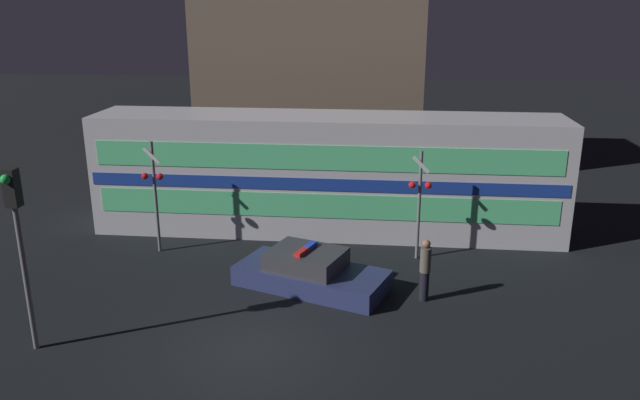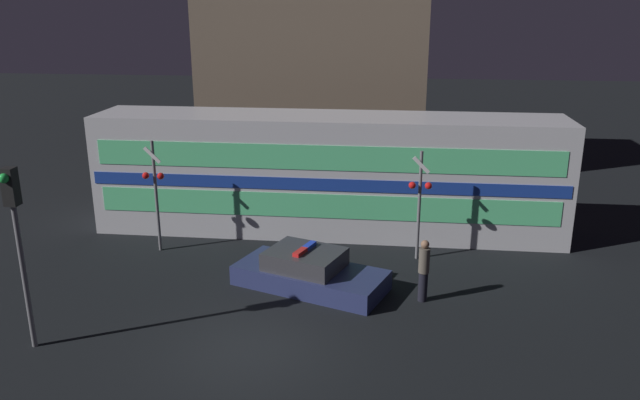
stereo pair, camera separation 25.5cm
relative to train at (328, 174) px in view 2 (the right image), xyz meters
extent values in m
plane|color=black|center=(-1.05, -8.77, -2.17)|extent=(120.00, 120.00, 0.00)
cube|color=silver|center=(0.00, 0.01, 0.00)|extent=(17.02, 2.86, 4.35)
cube|color=#193899|center=(0.00, -1.43, 0.00)|extent=(16.68, 0.03, 0.43)
cube|color=#59D88C|center=(0.00, -1.43, -0.78)|extent=(16.17, 0.02, 0.87)
cube|color=#59D88C|center=(0.00, -1.43, 0.96)|extent=(16.17, 0.02, 0.87)
cube|color=navy|center=(0.00, -5.07, -1.87)|extent=(4.90, 3.37, 0.60)
cube|color=#333338|center=(-0.17, -5.01, -1.30)|extent=(2.62, 2.35, 0.54)
cube|color=red|center=(-0.27, -5.28, -0.98)|extent=(0.39, 0.62, 0.12)
cube|color=blue|center=(-0.07, -4.73, -0.98)|extent=(0.39, 0.62, 0.12)
cylinder|color=black|center=(3.33, -5.61, -1.73)|extent=(0.27, 0.27, 0.88)
cylinder|color=#595147|center=(3.33, -5.61, -0.92)|extent=(0.31, 0.31, 0.74)
sphere|color=#8C664C|center=(3.33, -5.61, -0.44)|extent=(0.24, 0.24, 0.24)
cylinder|color=slate|center=(3.27, -2.48, -0.33)|extent=(0.11, 0.11, 3.70)
sphere|color=red|center=(3.01, -2.60, 0.41)|extent=(0.23, 0.23, 0.23)
sphere|color=red|center=(3.52, -2.60, 0.41)|extent=(0.23, 0.23, 0.23)
cube|color=white|center=(3.27, -2.55, 1.08)|extent=(0.58, 0.03, 0.58)
cylinder|color=slate|center=(-5.56, -2.73, -0.24)|extent=(0.11, 0.11, 3.87)
sphere|color=red|center=(-5.82, -2.86, 0.53)|extent=(0.23, 0.23, 0.23)
sphere|color=red|center=(-5.30, -2.86, 0.53)|extent=(0.23, 0.23, 0.23)
cube|color=white|center=(-5.56, -2.81, 1.23)|extent=(0.58, 0.03, 0.58)
cylinder|color=slate|center=(-6.41, -9.25, -0.32)|extent=(0.13, 0.13, 3.70)
cube|color=black|center=(-6.41, -9.25, 1.98)|extent=(0.30, 0.30, 0.90)
sphere|color=green|center=(-6.41, -9.45, 2.23)|extent=(0.23, 0.23, 0.23)
cube|color=brown|center=(-1.50, 8.53, 2.95)|extent=(10.52, 5.82, 10.25)
camera|label=1|loc=(2.01, -22.14, 5.99)|focal=35.00mm
camera|label=2|loc=(2.26, -22.12, 5.99)|focal=35.00mm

